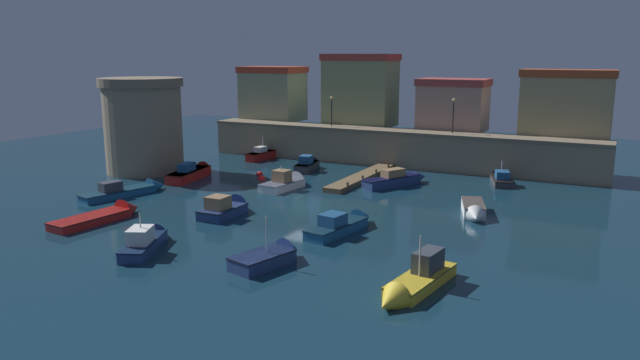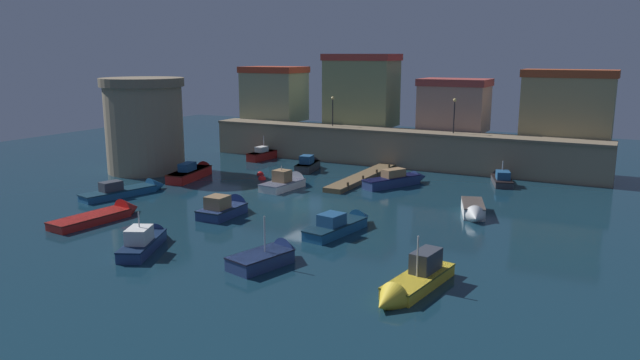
{
  "view_description": "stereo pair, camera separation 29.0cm",
  "coord_description": "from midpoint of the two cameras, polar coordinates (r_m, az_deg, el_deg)",
  "views": [
    {
      "loc": [
        20.92,
        -38.17,
        11.07
      ],
      "look_at": [
        0.0,
        2.6,
        1.4
      ],
      "focal_mm": 33.62,
      "sensor_mm": 36.0,
      "label": 1
    },
    {
      "loc": [
        21.18,
        -38.03,
        11.07
      ],
      "look_at": [
        0.0,
        2.6,
        1.4
      ],
      "focal_mm": 33.62,
      "sensor_mm": 36.0,
      "label": 2
    }
  ],
  "objects": [
    {
      "name": "moored_boat_9",
      "position": [
        51.77,
        7.27,
        0.08
      ],
      "size": [
        4.3,
        6.7,
        1.72
      ],
      "rotation": [
        0.0,
        0.0,
        1.1
      ],
      "color": "navy",
      "rests_on": "ground"
    },
    {
      "name": "fortress_tower",
      "position": [
        59.37,
        -16.6,
        5.07
      ],
      "size": [
        7.77,
        7.77,
        8.88
      ],
      "color": "gray",
      "rests_on": "ground"
    },
    {
      "name": "moored_boat_13",
      "position": [
        29.04,
        8.62,
        -9.63
      ],
      "size": [
        2.41,
        6.57,
        3.07
      ],
      "rotation": [
        0.0,
        0.0,
        -1.71
      ],
      "color": "gold",
      "rests_on": "ground"
    },
    {
      "name": "moored_boat_1",
      "position": [
        36.39,
        -16.34,
        -5.47
      ],
      "size": [
        3.68,
        5.91,
        2.74
      ],
      "rotation": [
        0.0,
        0.0,
        2.0
      ],
      "color": "navy",
      "rests_on": "ground"
    },
    {
      "name": "pier_dock",
      "position": [
        54.0,
        3.87,
        0.29
      ],
      "size": [
        1.64,
        12.58,
        0.7
      ],
      "color": "brown",
      "rests_on": "ground"
    },
    {
      "name": "old_town_backdrop",
      "position": [
        64.1,
        6.92,
        7.91
      ],
      "size": [
        39.63,
        4.88,
        7.67
      ],
      "color": "gray",
      "rests_on": "ground"
    },
    {
      "name": "moored_boat_10",
      "position": [
        54.75,
        16.63,
        0.19
      ],
      "size": [
        2.87,
        5.21,
        2.44
      ],
      "rotation": [
        0.0,
        0.0,
        1.88
      ],
      "color": "#333338",
      "rests_on": "ground"
    },
    {
      "name": "moored_boat_3",
      "position": [
        64.85,
        -5.29,
        2.5
      ],
      "size": [
        1.63,
        5.78,
        2.67
      ],
      "rotation": [
        0.0,
        0.0,
        1.49
      ],
      "color": "red",
      "rests_on": "ground"
    },
    {
      "name": "quay_wall",
      "position": [
        60.89,
        6.62,
        3.11
      ],
      "size": [
        40.71,
        3.25,
        3.65
      ],
      "color": "gray",
      "rests_on": "ground"
    },
    {
      "name": "moored_boat_8",
      "position": [
        58.36,
        -1.23,
        1.5
      ],
      "size": [
        2.26,
        4.97,
        1.84
      ],
      "rotation": [
        0.0,
        0.0,
        1.75
      ],
      "color": "#333338",
      "rests_on": "ground"
    },
    {
      "name": "quay_lamp_1",
      "position": [
        58.53,
        12.44,
        6.53
      ],
      "size": [
        0.32,
        0.32,
        3.31
      ],
      "color": "black",
      "rests_on": "quay_wall"
    },
    {
      "name": "mooring_buoy_0",
      "position": [
        56.13,
        -5.92,
        0.48
      ],
      "size": [
        0.67,
        0.67,
        0.67
      ],
      "primitive_type": "sphere",
      "color": "red",
      "rests_on": "ground"
    },
    {
      "name": "moored_boat_11",
      "position": [
        43.46,
        -19.83,
        -3.16
      ],
      "size": [
        2.41,
        6.87,
        1.7
      ],
      "rotation": [
        0.0,
        0.0,
        1.47
      ],
      "color": "red",
      "rests_on": "ground"
    },
    {
      "name": "moored_boat_0",
      "position": [
        55.78,
        -12.1,
        0.75
      ],
      "size": [
        2.85,
        7.12,
        1.91
      ],
      "rotation": [
        0.0,
        0.0,
        1.75
      ],
      "color": "red",
      "rests_on": "ground"
    },
    {
      "name": "moored_boat_12",
      "position": [
        50.61,
        -3.21,
        -0.2
      ],
      "size": [
        2.38,
        5.4,
        2.54
      ],
      "rotation": [
        0.0,
        0.0,
        1.46
      ],
      "color": "white",
      "rests_on": "ground"
    },
    {
      "name": "moored_boat_5",
      "position": [
        32.58,
        -4.81,
        -7.24
      ],
      "size": [
        2.79,
        4.66,
        3.16
      ],
      "rotation": [
        0.0,
        0.0,
        1.31
      ],
      "color": "navy",
      "rests_on": "ground"
    },
    {
      "name": "moored_boat_2",
      "position": [
        42.57,
        -8.96,
        -2.62
      ],
      "size": [
        1.96,
        4.6,
        2.11
      ],
      "rotation": [
        0.0,
        0.0,
        1.58
      ],
      "color": "navy",
      "rests_on": "ground"
    },
    {
      "name": "moored_boat_4",
      "position": [
        38.32,
        2.11,
        -4.18
      ],
      "size": [
        2.51,
        6.54,
        1.79
      ],
      "rotation": [
        0.0,
        0.0,
        1.41
      ],
      "color": "#195689",
      "rests_on": "ground"
    },
    {
      "name": "ground_plane",
      "position": [
        44.91,
        -1.7,
        -2.36
      ],
      "size": [
        100.85,
        100.85,
        0.0
      ],
      "primitive_type": "plane",
      "color": "#112D3D"
    },
    {
      "name": "moored_boat_7",
      "position": [
        42.91,
        14.24,
        -2.79
      ],
      "size": [
        2.76,
        4.97,
        1.35
      ],
      "rotation": [
        0.0,
        0.0,
        -1.27
      ],
      "color": "white",
      "rests_on": "ground"
    },
    {
      "name": "moored_boat_6",
      "position": [
        50.39,
        -17.85,
        -0.92
      ],
      "size": [
        3.29,
        7.48,
        1.79
      ],
      "rotation": [
        0.0,
        0.0,
        1.33
      ],
      "color": "#195689",
      "rests_on": "ground"
    },
    {
      "name": "quay_lamp_0",
      "position": [
        63.05,
        0.98,
        7.05
      ],
      "size": [
        0.32,
        0.32,
        3.07
      ],
      "color": "black",
      "rests_on": "quay_wall"
    },
    {
      "name": "mooring_buoy_1",
      "position": [
        54.12,
        -5.73,
        0.05
      ],
      "size": [
        0.71,
        0.71,
        0.71
      ],
      "primitive_type": "sphere",
      "color": "red",
      "rests_on": "ground"
    }
  ]
}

